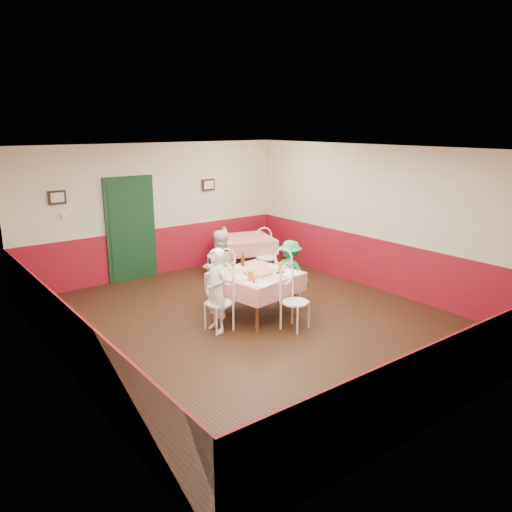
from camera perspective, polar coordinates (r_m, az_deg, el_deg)
floor at (r=8.31m, az=-0.12°, el=-7.56°), size 7.00×7.00×0.00m
ceiling at (r=7.69m, az=-0.13°, el=12.10°), size 7.00×7.00×0.00m
back_wall at (r=10.83m, az=-11.41°, el=5.16°), size 6.00×0.10×2.80m
front_wall at (r=5.62m, az=22.04°, el=-4.63°), size 6.00×0.10×2.80m
left_wall at (r=6.59m, az=-21.43°, el=-1.78°), size 0.10×7.00×2.80m
right_wall at (r=9.95m, az=13.83°, el=4.18°), size 0.10×7.00×2.80m
wainscot_back at (r=11.00m, az=-11.13°, el=0.52°), size 6.00×0.03×1.00m
wainscot_front at (r=5.97m, az=21.06°, el=-12.79°), size 6.00×0.03×1.00m
wainscot_left at (r=6.89m, az=-20.60°, el=-8.96°), size 0.03×7.00×1.00m
wainscot_right at (r=10.14m, az=13.46°, el=-0.84°), size 0.03×7.00×1.00m
door at (r=10.61m, az=-14.10°, el=2.87°), size 0.96×0.06×2.10m
picture_left at (r=10.02m, az=-21.77°, el=6.23°), size 0.32×0.03×0.26m
picture_right at (r=11.35m, az=-5.46°, el=8.10°), size 0.32×0.03×0.26m
thermostat at (r=10.10m, az=-21.04°, el=4.35°), size 0.10×0.03×0.10m
main_table at (r=8.47m, az=0.00°, el=-4.42°), size 1.40×1.40×0.77m
second_table at (r=11.07m, az=-1.20°, el=0.22°), size 1.40×1.40×0.77m
chair_left at (r=7.88m, az=-4.27°, el=-5.37°), size 0.43×0.43×0.90m
chair_right at (r=9.05m, az=3.70°, el=-2.67°), size 0.53×0.53×0.90m
chair_far at (r=9.02m, az=-3.93°, el=-2.74°), size 0.43×0.43×0.90m
chair_near at (r=7.92m, az=4.50°, el=-5.29°), size 0.51×0.51×0.90m
chair_second_a at (r=10.64m, az=-4.47°, el=-0.01°), size 0.52×0.52×0.90m
chair_second_b at (r=10.47m, az=1.22°, el=-0.21°), size 0.52×0.52×0.90m
pizza at (r=8.32m, az=0.26°, el=-1.87°), size 0.52×0.52×0.03m
plate_left at (r=8.05m, az=-1.85°, el=-2.52°), size 0.29×0.29×0.01m
plate_right at (r=8.65m, az=2.12°, el=-1.28°), size 0.29×0.29×0.01m
plate_far at (r=8.63m, az=-2.14°, el=-1.33°), size 0.29×0.29×0.01m
glass_a at (r=7.89m, az=-0.63°, el=-2.33°), size 0.10×0.10×0.16m
glass_b at (r=8.48m, az=2.84°, el=-1.20°), size 0.08×0.08×0.14m
glass_c at (r=8.51m, az=-2.75°, el=-1.13°), size 0.09×0.09×0.14m
beer_bottle at (r=8.67m, az=-1.52°, el=-0.47°), size 0.07×0.07×0.24m
shaker_a at (r=7.78m, az=0.09°, el=-2.84°), size 0.04×0.04×0.09m
shaker_b at (r=7.81m, az=0.67°, el=-2.76°), size 0.04×0.04×0.09m
shaker_c at (r=7.78m, az=-0.23°, el=-2.83°), size 0.04×0.04×0.09m
menu_left at (r=7.81m, az=0.34°, el=-3.10°), size 0.41×0.47×0.00m
menu_right at (r=8.38m, az=3.75°, el=-1.89°), size 0.32×0.41×0.00m
wallet at (r=8.35m, az=2.82°, el=-1.86°), size 0.12×0.11×0.02m
diner_left at (r=7.78m, az=-4.57°, el=-3.95°), size 0.32×0.49×1.34m
diner_far at (r=8.99m, az=-4.18°, el=-1.27°), size 0.67×0.53×1.36m
diner_right at (r=9.05m, az=3.92°, el=-1.81°), size 0.70×0.86×1.16m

